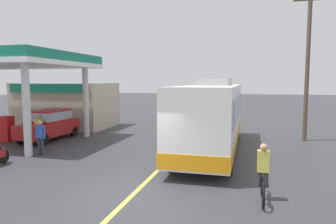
{
  "coord_description": "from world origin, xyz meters",
  "views": [
    {
      "loc": [
        3.44,
        -8.67,
        3.52
      ],
      "look_at": [
        -1.5,
        10.0,
        1.6
      ],
      "focal_mm": 32.9,
      "sensor_mm": 36.0,
      "label": 1
    }
  ],
  "objects_px": {
    "car_at_pump": "(50,123)",
    "minibus_opposing_lane": "(184,103)",
    "coach_bus_main": "(212,117)",
    "cyclist_on_shoulder": "(263,175)",
    "pedestrian_near_pump": "(39,127)",
    "pedestrian_by_shop": "(40,136)"
  },
  "relations": [
    {
      "from": "car_at_pump",
      "to": "pedestrian_near_pump",
      "type": "distance_m",
      "value": 1.18
    },
    {
      "from": "cyclist_on_shoulder",
      "to": "pedestrian_by_shop",
      "type": "xyz_separation_m",
      "value": [
        -10.11,
        3.28,
        0.15
      ]
    },
    {
      "from": "coach_bus_main",
      "to": "pedestrian_near_pump",
      "type": "relative_size",
      "value": 6.65
    },
    {
      "from": "car_at_pump",
      "to": "minibus_opposing_lane",
      "type": "distance_m",
      "value": 14.22
    },
    {
      "from": "minibus_opposing_lane",
      "to": "pedestrian_by_shop",
      "type": "bearing_deg",
      "value": -102.3
    },
    {
      "from": "cyclist_on_shoulder",
      "to": "pedestrian_near_pump",
      "type": "bearing_deg",
      "value": 155.16
    },
    {
      "from": "car_at_pump",
      "to": "cyclist_on_shoulder",
      "type": "relative_size",
      "value": 2.31
    },
    {
      "from": "coach_bus_main",
      "to": "pedestrian_by_shop",
      "type": "bearing_deg",
      "value": -159.33
    },
    {
      "from": "car_at_pump",
      "to": "pedestrian_near_pump",
      "type": "height_order",
      "value": "car_at_pump"
    },
    {
      "from": "minibus_opposing_lane",
      "to": "cyclist_on_shoulder",
      "type": "bearing_deg",
      "value": -71.76
    },
    {
      "from": "minibus_opposing_lane",
      "to": "pedestrian_by_shop",
      "type": "distance_m",
      "value": 16.9
    },
    {
      "from": "coach_bus_main",
      "to": "cyclist_on_shoulder",
      "type": "xyz_separation_m",
      "value": [
        2.24,
        -6.25,
        -0.94
      ]
    },
    {
      "from": "coach_bus_main",
      "to": "minibus_opposing_lane",
      "type": "bearing_deg",
      "value": 107.56
    },
    {
      "from": "coach_bus_main",
      "to": "cyclist_on_shoulder",
      "type": "distance_m",
      "value": 6.7
    },
    {
      "from": "car_at_pump",
      "to": "minibus_opposing_lane",
      "type": "relative_size",
      "value": 0.69
    },
    {
      "from": "cyclist_on_shoulder",
      "to": "pedestrian_near_pump",
      "type": "relative_size",
      "value": 1.1
    },
    {
      "from": "pedestrian_near_pump",
      "to": "car_at_pump",
      "type": "bearing_deg",
      "value": 96.2
    },
    {
      "from": "cyclist_on_shoulder",
      "to": "pedestrian_near_pump",
      "type": "height_order",
      "value": "cyclist_on_shoulder"
    },
    {
      "from": "pedestrian_by_shop",
      "to": "cyclist_on_shoulder",
      "type": "bearing_deg",
      "value": -17.96
    },
    {
      "from": "car_at_pump",
      "to": "cyclist_on_shoulder",
      "type": "bearing_deg",
      "value": -29.03
    },
    {
      "from": "pedestrian_by_shop",
      "to": "coach_bus_main",
      "type": "bearing_deg",
      "value": 20.67
    },
    {
      "from": "car_at_pump",
      "to": "pedestrian_near_pump",
      "type": "bearing_deg",
      "value": -83.8
    }
  ]
}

